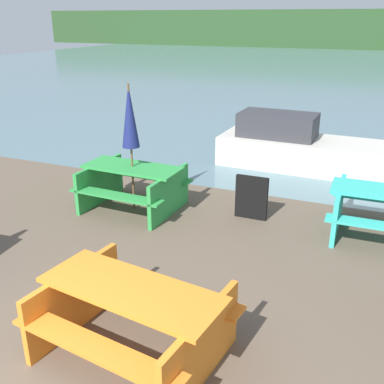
{
  "coord_description": "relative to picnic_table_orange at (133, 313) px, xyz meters",
  "views": [
    {
      "loc": [
        2.51,
        -1.61,
        3.21
      ],
      "look_at": [
        0.16,
        3.97,
        0.85
      ],
      "focal_mm": 42.0,
      "sensor_mm": 36.0,
      "label": 1
    }
  ],
  "objects": [
    {
      "name": "picnic_table_orange",
      "position": [
        0.0,
        0.0,
        0.0
      ],
      "size": [
        2.02,
        1.61,
        0.77
      ],
      "rotation": [
        0.0,
        0.0,
        -0.13
      ],
      "color": "orange",
      "rests_on": "ground_plane"
    },
    {
      "name": "signboard",
      "position": [
        0.18,
        3.67,
        -0.1
      ],
      "size": [
        0.55,
        0.08,
        0.75
      ],
      "color": "black",
      "rests_on": "ground_plane"
    },
    {
      "name": "picnic_table_green",
      "position": [
        -1.87,
        3.26,
        0.0
      ],
      "size": [
        1.76,
        1.44,
        0.79
      ],
      "rotation": [
        0.0,
        0.0,
        -0.03
      ],
      "color": "green",
      "rests_on": "ground_plane"
    },
    {
      "name": "water",
      "position": [
        -0.53,
        29.79,
        -0.48
      ],
      "size": [
        60.0,
        50.0,
        0.0
      ],
      "color": "slate",
      "rests_on": "ground_plane"
    },
    {
      "name": "far_treeline",
      "position": [
        -0.53,
        49.79,
        1.53
      ],
      "size": [
        80.0,
        1.6,
        4.0
      ],
      "color": "#284723",
      "rests_on": "water"
    },
    {
      "name": "umbrella_navy",
      "position": [
        -1.87,
        3.26,
        1.19
      ],
      "size": [
        0.3,
        0.3,
        2.21
      ],
      "color": "brown",
      "rests_on": "ground_plane"
    },
    {
      "name": "boat",
      "position": [
        0.43,
        6.83,
        -0.02
      ],
      "size": [
        3.93,
        1.49,
        1.2
      ],
      "rotation": [
        0.0,
        0.0,
        -0.03
      ],
      "color": "beige",
      "rests_on": "water"
    }
  ]
}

